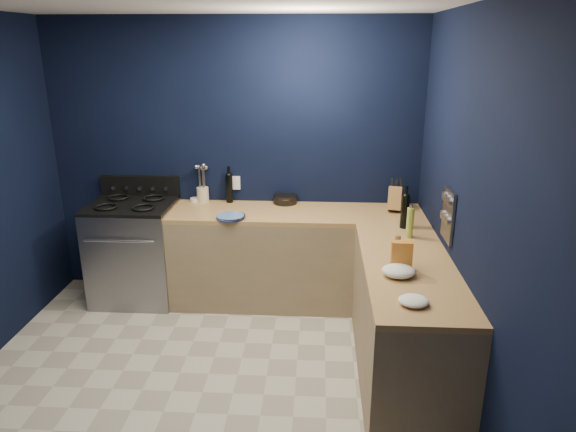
# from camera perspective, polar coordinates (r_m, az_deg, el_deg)

# --- Properties ---
(floor) EXTENTS (3.50, 3.50, 0.02)m
(floor) POSITION_cam_1_polar(r_m,az_deg,el_deg) (3.96, -9.33, -18.60)
(floor) COLOR #ADA997
(floor) RESTS_ON ground
(wall_back) EXTENTS (3.50, 0.02, 2.60)m
(wall_back) POSITION_cam_1_polar(r_m,az_deg,el_deg) (5.01, -5.80, 6.13)
(wall_back) COLOR black
(wall_back) RESTS_ON ground
(wall_right) EXTENTS (0.02, 3.50, 2.60)m
(wall_right) POSITION_cam_1_polar(r_m,az_deg,el_deg) (3.39, 19.80, -0.91)
(wall_right) COLOR black
(wall_right) RESTS_ON ground
(wall_front) EXTENTS (3.50, 0.02, 2.60)m
(wall_front) POSITION_cam_1_polar(r_m,az_deg,el_deg) (1.86, -23.74, -18.00)
(wall_front) COLOR black
(wall_front) RESTS_ON ground
(cab_back) EXTENTS (2.30, 0.63, 0.86)m
(cab_back) POSITION_cam_1_polar(r_m,az_deg,el_deg) (4.91, 0.89, -4.73)
(cab_back) COLOR #8D7656
(cab_back) RESTS_ON floor
(top_back) EXTENTS (2.30, 0.63, 0.04)m
(top_back) POSITION_cam_1_polar(r_m,az_deg,el_deg) (4.75, 0.92, 0.27)
(top_back) COLOR brown
(top_back) RESTS_ON cab_back
(cab_right) EXTENTS (0.63, 1.67, 0.86)m
(cab_right) POSITION_cam_1_polar(r_m,az_deg,el_deg) (3.92, 12.63, -11.51)
(cab_right) COLOR #8D7656
(cab_right) RESTS_ON floor
(top_right) EXTENTS (0.63, 1.67, 0.04)m
(top_right) POSITION_cam_1_polar(r_m,az_deg,el_deg) (3.72, 13.11, -5.49)
(top_right) COLOR brown
(top_right) RESTS_ON cab_right
(gas_range) EXTENTS (0.76, 0.66, 0.92)m
(gas_range) POSITION_cam_1_polar(r_m,az_deg,el_deg) (5.17, -16.35, -3.90)
(gas_range) COLOR gray
(gas_range) RESTS_ON floor
(oven_door) EXTENTS (0.59, 0.02, 0.42)m
(oven_door) POSITION_cam_1_polar(r_m,az_deg,el_deg) (4.91, -17.53, -5.39)
(oven_door) COLOR black
(oven_door) RESTS_ON gas_range
(cooktop) EXTENTS (0.76, 0.66, 0.03)m
(cooktop) POSITION_cam_1_polar(r_m,az_deg,el_deg) (5.02, -16.83, 1.13)
(cooktop) COLOR black
(cooktop) RESTS_ON gas_range
(backguard) EXTENTS (0.76, 0.06, 0.20)m
(backguard) POSITION_cam_1_polar(r_m,az_deg,el_deg) (5.26, -15.85, 3.19)
(backguard) COLOR black
(backguard) RESTS_ON gas_range
(spice_panel) EXTENTS (0.02, 0.28, 0.38)m
(spice_panel) POSITION_cam_1_polar(r_m,az_deg,el_deg) (3.92, 17.13, 0.09)
(spice_panel) COLOR gray
(spice_panel) RESTS_ON wall_right
(wall_outlet) EXTENTS (0.09, 0.02, 0.13)m
(wall_outlet) POSITION_cam_1_polar(r_m,az_deg,el_deg) (5.04, -5.76, 3.63)
(wall_outlet) COLOR white
(wall_outlet) RESTS_ON wall_back
(plate_stack) EXTENTS (0.27, 0.27, 0.03)m
(plate_stack) POSITION_cam_1_polar(r_m,az_deg,el_deg) (4.57, -6.32, -0.10)
(plate_stack) COLOR #3D6691
(plate_stack) RESTS_ON top_back
(ramekin) EXTENTS (0.09, 0.09, 0.04)m
(ramekin) POSITION_cam_1_polar(r_m,az_deg,el_deg) (5.11, -10.13, 1.77)
(ramekin) COLOR white
(ramekin) RESTS_ON top_back
(utensil_crock) EXTENTS (0.14, 0.14, 0.14)m
(utensil_crock) POSITION_cam_1_polar(r_m,az_deg,el_deg) (5.08, -9.30, 2.33)
(utensil_crock) COLOR beige
(utensil_crock) RESTS_ON top_back
(wine_bottle_back) EXTENTS (0.08, 0.08, 0.27)m
(wine_bottle_back) POSITION_cam_1_polar(r_m,az_deg,el_deg) (5.01, -6.44, 3.01)
(wine_bottle_back) COLOR black
(wine_bottle_back) RESTS_ON top_back
(lemon_basket) EXTENTS (0.28, 0.28, 0.08)m
(lemon_basket) POSITION_cam_1_polar(r_m,az_deg,el_deg) (4.97, -0.30, 1.88)
(lemon_basket) COLOR black
(lemon_basket) RESTS_ON top_back
(knife_block) EXTENTS (0.17, 0.27, 0.26)m
(knife_block) POSITION_cam_1_polar(r_m,az_deg,el_deg) (4.86, 11.63, 1.88)
(knife_block) COLOR brown
(knife_block) RESTS_ON top_back
(wine_bottle_right) EXTENTS (0.08, 0.08, 0.28)m
(wine_bottle_right) POSITION_cam_1_polar(r_m,az_deg,el_deg) (4.39, 12.66, 0.45)
(wine_bottle_right) COLOR black
(wine_bottle_right) RESTS_ON top_right
(oil_bottle) EXTENTS (0.06, 0.06, 0.24)m
(oil_bottle) POSITION_cam_1_polar(r_m,az_deg,el_deg) (4.19, 13.21, -0.72)
(oil_bottle) COLOR #90A53B
(oil_bottle) RESTS_ON top_right
(spice_jar_near) EXTENTS (0.05, 0.05, 0.10)m
(spice_jar_near) POSITION_cam_1_polar(r_m,az_deg,el_deg) (3.98, 11.90, -2.74)
(spice_jar_near) COLOR olive
(spice_jar_near) RESTS_ON top_right
(spice_jar_far) EXTENTS (0.05, 0.05, 0.08)m
(spice_jar_far) POSITION_cam_1_polar(r_m,az_deg,el_deg) (3.81, 11.88, -3.85)
(spice_jar_far) COLOR olive
(spice_jar_far) RESTS_ON top_right
(crouton_bag) EXTENTS (0.14, 0.07, 0.21)m
(crouton_bag) POSITION_cam_1_polar(r_m,az_deg,el_deg) (3.58, 12.30, -4.30)
(crouton_bag) COLOR #C94F24
(crouton_bag) RESTS_ON top_right
(towel_front) EXTENTS (0.24, 0.22, 0.08)m
(towel_front) POSITION_cam_1_polar(r_m,az_deg,el_deg) (3.51, 11.99, -5.91)
(towel_front) COLOR white
(towel_front) RESTS_ON top_right
(towel_end) EXTENTS (0.21, 0.20, 0.05)m
(towel_end) POSITION_cam_1_polar(r_m,az_deg,el_deg) (3.17, 13.56, -9.00)
(towel_end) COLOR white
(towel_end) RESTS_ON top_right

